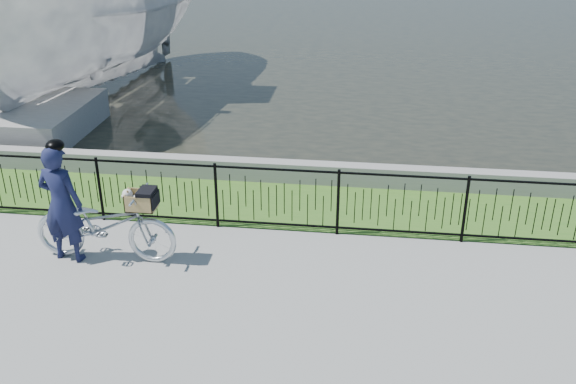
# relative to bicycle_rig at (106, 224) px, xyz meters

# --- Properties ---
(ground) EXTENTS (120.00, 120.00, 0.00)m
(ground) POSITION_rel_bicycle_rig_xyz_m (2.42, -0.40, -0.58)
(ground) COLOR gray
(ground) RESTS_ON ground
(grass_strip) EXTENTS (60.00, 2.00, 0.01)m
(grass_strip) POSITION_rel_bicycle_rig_xyz_m (2.42, 2.20, -0.58)
(grass_strip) COLOR #3C6720
(grass_strip) RESTS_ON ground
(quay_wall) EXTENTS (60.00, 0.30, 0.40)m
(quay_wall) POSITION_rel_bicycle_rig_xyz_m (2.42, 3.20, -0.38)
(quay_wall) COLOR gray
(quay_wall) RESTS_ON ground
(fence) EXTENTS (14.00, 0.06, 1.15)m
(fence) POSITION_rel_bicycle_rig_xyz_m (2.42, 1.20, -0.01)
(fence) COLOR black
(fence) RESTS_ON ground
(bicycle_rig) EXTENTS (2.18, 0.76, 1.22)m
(bicycle_rig) POSITION_rel_bicycle_rig_xyz_m (0.00, 0.00, 0.00)
(bicycle_rig) COLOR silver
(bicycle_rig) RESTS_ON ground
(cyclist) EXTENTS (0.73, 0.53, 1.93)m
(cyclist) POSITION_rel_bicycle_rig_xyz_m (-0.61, -0.07, 0.37)
(cyclist) COLOR #15193A
(cyclist) RESTS_ON ground
(boat_near) EXTENTS (5.55, 11.12, 5.91)m
(boat_near) POSITION_rel_bicycle_rig_xyz_m (-3.51, 8.20, 1.57)
(boat_near) COLOR #BDBDBD
(boat_near) RESTS_ON water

